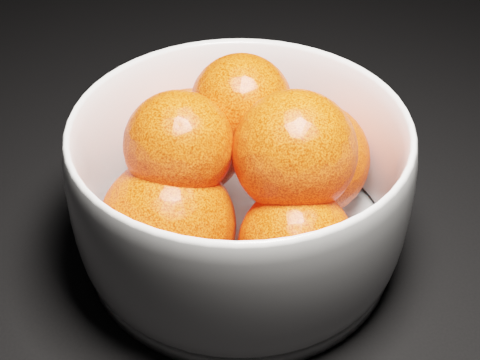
% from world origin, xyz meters
% --- Properties ---
extents(bowl, '(0.25, 0.25, 0.12)m').
position_xyz_m(bowl, '(0.20, 0.25, 0.06)').
color(bowl, silver).
rests_on(bowl, ground).
extents(orange_pile, '(0.20, 0.21, 0.14)m').
position_xyz_m(orange_pile, '(0.20, 0.25, 0.08)').
color(orange_pile, '#FF3C0D').
rests_on(orange_pile, bowl).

